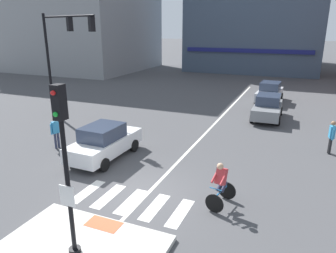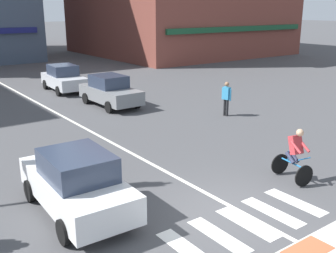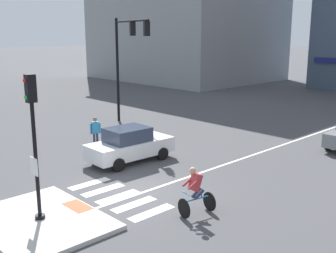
{
  "view_description": "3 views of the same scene",
  "coord_description": "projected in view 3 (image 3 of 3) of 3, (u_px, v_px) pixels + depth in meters",
  "views": [
    {
      "loc": [
        5.1,
        -9.26,
        5.97
      ],
      "look_at": [
        -1.13,
        5.47,
        0.9
      ],
      "focal_mm": 33.76,
      "sensor_mm": 36.0,
      "label": 1
    },
    {
      "loc": [
        -6.75,
        -6.53,
        5.06
      ],
      "look_at": [
        0.97,
        3.98,
        1.21
      ],
      "focal_mm": 43.02,
      "sensor_mm": 36.0,
      "label": 2
    },
    {
      "loc": [
        11.67,
        -9.15,
        5.94
      ],
      "look_at": [
        -1.49,
        3.35,
        1.79
      ],
      "focal_mm": 44.43,
      "sensor_mm": 36.0,
      "label": 3
    }
  ],
  "objects": [
    {
      "name": "crosswalk_stripe_d",
      "position": [
        134.0,
        204.0,
        14.64
      ],
      "size": [
        0.44,
        1.8,
        0.01
      ],
      "primitive_type": "cube",
      "color": "silver",
      "rests_on": "ground"
    },
    {
      "name": "lane_centre_line",
      "position": [
        281.0,
        145.0,
        22.22
      ],
      "size": [
        0.14,
        28.0,
        0.01
      ],
      "primitive_type": "cube",
      "color": "silver",
      "rests_on": "ground"
    },
    {
      "name": "tactile_pad_front",
      "position": [
        77.0,
        206.0,
        14.12
      ],
      "size": [
        1.1,
        0.6,
        0.01
      ],
      "primitive_type": "cube",
      "color": "#DB5B38",
      "rests_on": "traffic_island"
    },
    {
      "name": "cyclist",
      "position": [
        196.0,
        190.0,
        13.62
      ],
      "size": [
        0.85,
        1.19,
        1.68
      ],
      "color": "black",
      "rests_on": "ground"
    },
    {
      "name": "crosswalk_stripe_a",
      "position": [
        90.0,
        184.0,
        16.63
      ],
      "size": [
        0.44,
        1.8,
        0.01
      ],
      "primitive_type": "cube",
      "color": "silver",
      "rests_on": "ground"
    },
    {
      "name": "signal_pole",
      "position": [
        34.0,
        134.0,
        12.59
      ],
      "size": [
        0.44,
        0.38,
        4.57
      ],
      "color": "black",
      "rests_on": "traffic_island"
    },
    {
      "name": "car_white_westbound_near",
      "position": [
        130.0,
        145.0,
        19.31
      ],
      "size": [
        1.94,
        4.15,
        1.64
      ],
      "color": "white",
      "rests_on": "ground"
    },
    {
      "name": "crosswalk_stripe_c",
      "position": [
        118.0,
        197.0,
        15.3
      ],
      "size": [
        0.44,
        1.8,
        0.01
      ],
      "primitive_type": "cube",
      "color": "silver",
      "rests_on": "ground"
    },
    {
      "name": "traffic_light_mast",
      "position": [
        126.0,
        51.0,
        25.9
      ],
      "size": [
        5.28,
        1.9,
        6.81
      ],
      "color": "black",
      "rests_on": "ground"
    },
    {
      "name": "ground_plane",
      "position": [
        131.0,
        193.0,
        15.71
      ],
      "size": [
        300.0,
        300.0,
        0.0
      ],
      "primitive_type": "plane",
      "color": "#474749"
    },
    {
      "name": "crosswalk_stripe_e",
      "position": [
        152.0,
        213.0,
        13.97
      ],
      "size": [
        0.44,
        1.8,
        0.01
      ],
      "primitive_type": "cube",
      "color": "silver",
      "rests_on": "ground"
    },
    {
      "name": "pedestrian_at_curb_left",
      "position": [
        95.0,
        130.0,
        21.46
      ],
      "size": [
        0.34,
        0.52,
        1.67
      ],
      "color": "#2D334C",
      "rests_on": "ground"
    },
    {
      "name": "crosswalk_stripe_b",
      "position": [
        103.0,
        190.0,
        15.97
      ],
      "size": [
        0.44,
        1.8,
        0.01
      ],
      "primitive_type": "cube",
      "color": "silver",
      "rests_on": "ground"
    },
    {
      "name": "traffic_island",
      "position": [
        40.0,
        220.0,
        13.23
      ],
      "size": [
        4.56,
        3.43,
        0.15
      ],
      "primitive_type": "cube",
      "color": "beige",
      "rests_on": "ground"
    },
    {
      "name": "building_far_block",
      "position": [
        185.0,
        3.0,
        52.39
      ],
      "size": [
        21.2,
        17.14,
        18.8
      ],
      "color": "gray",
      "rests_on": "ground"
    }
  ]
}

